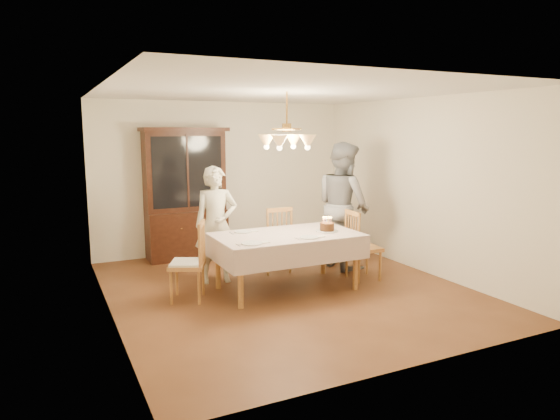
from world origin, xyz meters
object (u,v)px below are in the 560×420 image
dining_table (287,239)px  birthday_cake (327,228)px  chair_far_side (275,243)px  china_hutch (186,196)px  elderly_woman (216,225)px

dining_table → birthday_cake: size_ratio=6.33×
chair_far_side → birthday_cake: (0.34, -0.94, 0.37)m
china_hutch → chair_far_side: china_hutch is taller
chair_far_side → elderly_woman: 1.03m
birthday_cake → chair_far_side: bearing=110.0°
china_hutch → elderly_woman: bearing=-89.4°
dining_table → chair_far_side: 0.91m
dining_table → chair_far_side: chair_far_side is taller
birthday_cake → elderly_woman: bearing=147.7°
china_hutch → elderly_woman: 1.54m
dining_table → chair_far_side: size_ratio=1.90×
chair_far_side → elderly_woman: size_ratio=0.61×
dining_table → birthday_cake: birthday_cake is taller
elderly_woman → birthday_cake: (1.30, -0.82, -0.00)m
dining_table → china_hutch: (-0.75, 2.25, 0.36)m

